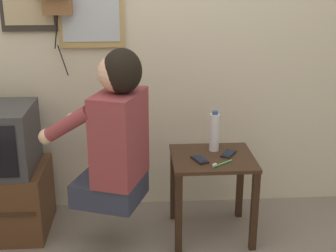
# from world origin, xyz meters

# --- Properties ---
(wall_back) EXTENTS (6.80, 0.05, 2.55)m
(wall_back) POSITION_xyz_m (0.00, 1.04, 1.27)
(wall_back) COLOR beige
(wall_back) RESTS_ON ground_plane
(side_table) EXTENTS (0.49, 0.44, 0.52)m
(side_table) POSITION_xyz_m (0.53, 0.58, 0.41)
(side_table) COLOR #382316
(side_table) RESTS_ON ground_plane
(person) EXTENTS (0.60, 0.52, 0.89)m
(person) POSITION_xyz_m (-0.04, 0.44, 0.74)
(person) COLOR #2D3347
(person) RESTS_ON ground_plane
(tv_stand) EXTENTS (0.58, 0.48, 0.43)m
(tv_stand) POSITION_xyz_m (-0.79, 0.71, 0.21)
(tv_stand) COLOR #51331E
(tv_stand) RESTS_ON ground_plane
(cell_phone_held) EXTENTS (0.10, 0.14, 0.01)m
(cell_phone_held) POSITION_xyz_m (0.44, 0.53, 0.53)
(cell_phone_held) COLOR black
(cell_phone_held) RESTS_ON side_table
(cell_phone_spare) EXTENTS (0.12, 0.14, 0.01)m
(cell_phone_spare) POSITION_xyz_m (0.63, 0.60, 0.53)
(cell_phone_spare) COLOR black
(cell_phone_spare) RESTS_ON side_table
(water_bottle) EXTENTS (0.06, 0.06, 0.26)m
(water_bottle) POSITION_xyz_m (0.55, 0.68, 0.64)
(water_bottle) COLOR silver
(water_bottle) RESTS_ON side_table
(toothbrush) EXTENTS (0.13, 0.10, 0.02)m
(toothbrush) POSITION_xyz_m (0.55, 0.45, 0.53)
(toothbrush) COLOR #4CBF66
(toothbrush) RESTS_ON side_table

